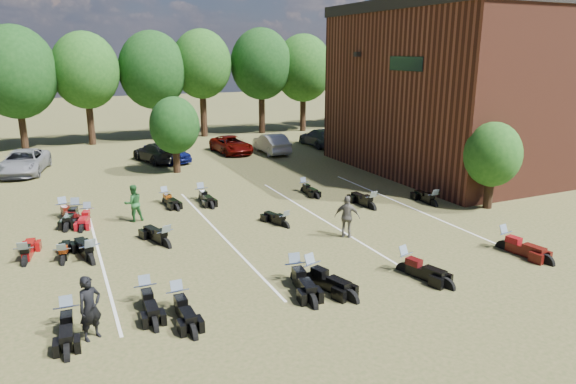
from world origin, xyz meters
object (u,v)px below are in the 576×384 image
car_4 (167,152)px  motorcycle_7 (26,264)px  motorcycle_0 (69,326)px  motorcycle_14 (64,217)px  motorcycle_3 (312,282)px  person_green (133,203)px  person_black (90,308)px  person_grey (347,217)px

car_4 → motorcycle_7: bearing=-140.2°
motorcycle_0 → motorcycle_7: (-1.28, 5.55, 0.00)m
motorcycle_14 → motorcycle_3: bearing=-70.2°
person_green → motorcycle_0: person_green is taller
motorcycle_3 → person_black: bearing=168.9°
car_4 → motorcycle_3: 22.11m
motorcycle_3 → person_green: bearing=99.3°
car_4 → motorcycle_14: 12.88m
car_4 → motorcycle_7: 18.44m
person_green → motorcycle_14: bearing=-43.7°
car_4 → motorcycle_3: car_4 is taller
motorcycle_0 → motorcycle_14: motorcycle_14 is taller
person_green → person_grey: bearing=134.1°
person_black → motorcycle_0: (-0.60, 0.97, -0.92)m
motorcycle_3 → motorcycle_7: motorcycle_3 is taller
person_green → motorcycle_3: person_green is taller
car_4 → motorcycle_0: size_ratio=1.88×
person_green → motorcycle_3: bearing=107.0°
person_grey → motorcycle_3: 4.85m
motorcycle_14 → person_black: bearing=-101.7°
car_4 → motorcycle_0: (-7.40, -21.79, -0.73)m
person_black → person_grey: 11.26m
person_grey → motorcycle_7: 12.69m
motorcycle_0 → motorcycle_3: motorcycle_3 is taller
person_black → motorcycle_7: 6.84m
person_grey → motorcycle_0: person_grey is taller
car_4 → motorcycle_7: size_ratio=1.88×
car_4 → person_green: size_ratio=2.44×
motorcycle_0 → motorcycle_7: bearing=106.1°
car_4 → person_grey: (3.72, -18.76, 0.19)m
person_grey → motorcycle_7: person_grey is taller
car_4 → person_grey: 19.12m
person_green → motorcycle_0: 9.63m
person_black → person_grey: person_black is taller
person_grey → motorcycle_0: size_ratio=0.81×
person_black → motorcycle_14: bearing=62.9°
car_4 → person_green: bearing=-130.3°
person_black → motorcycle_7: size_ratio=0.81×
person_black → person_green: 10.34m
person_grey → motorcycle_7: (-12.40, 2.51, -0.91)m
person_black → person_green: size_ratio=1.05×
car_4 → person_grey: person_grey is taller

